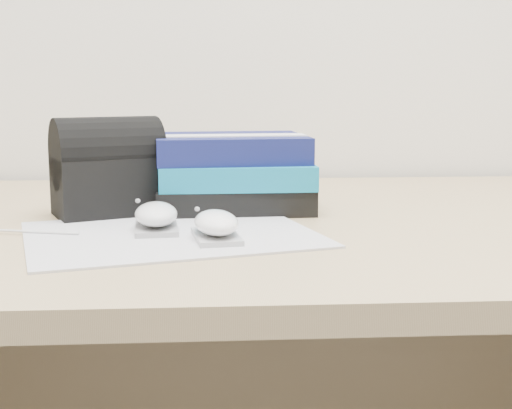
{
  "coord_description": "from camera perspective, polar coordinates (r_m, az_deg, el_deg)",
  "views": [
    {
      "loc": [
        -0.11,
        0.61,
        0.91
      ],
      "look_at": [
        -0.06,
        1.45,
        0.77
      ],
      "focal_mm": 50.0,
      "sensor_mm": 36.0,
      "label": 1
    }
  ],
  "objects": [
    {
      "name": "book_stack",
      "position": [
        1.05,
        -1.87,
        2.58
      ],
      "size": [
        0.23,
        0.19,
        0.11
      ],
      "color": "black",
      "rests_on": "desk"
    },
    {
      "name": "desk",
      "position": [
        1.12,
        2.3,
        -12.23
      ],
      "size": [
        1.6,
        0.8,
        0.73
      ],
      "color": "tan",
      "rests_on": "ground"
    },
    {
      "name": "pouch",
      "position": [
        1.01,
        -11.79,
        2.89
      ],
      "size": [
        0.17,
        0.15,
        0.14
      ],
      "color": "black",
      "rests_on": "desk"
    },
    {
      "name": "mouse_front",
      "position": [
        0.83,
        -3.2,
        -1.64
      ],
      "size": [
        0.06,
        0.1,
        0.04
      ],
      "color": "#A4A4A7",
      "rests_on": "mousepad"
    },
    {
      "name": "mouse_rear",
      "position": [
        0.89,
        -8.0,
        -0.95
      ],
      "size": [
        0.06,
        0.1,
        0.04
      ],
      "color": "#99989B",
      "rests_on": "mousepad"
    },
    {
      "name": "mousepad",
      "position": [
        0.87,
        -6.83,
        -2.39
      ],
      "size": [
        0.4,
        0.35,
        0.0
      ],
      "primitive_type": "cube",
      "rotation": [
        0.0,
        0.0,
        0.27
      ],
      "color": "#9998A1",
      "rests_on": "desk"
    }
  ]
}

